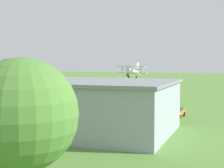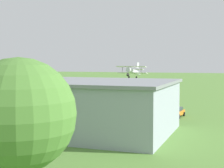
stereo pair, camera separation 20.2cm
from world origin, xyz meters
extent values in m
plane|color=#568438|center=(0.00, 0.00, 0.00)|extent=(400.00, 400.00, 0.00)
cube|color=#99A3AD|center=(5.35, 36.67, 2.97)|extent=(34.88, 16.17, 5.95)
cube|color=gray|center=(5.35, 36.67, 6.12)|extent=(35.50, 16.79, 0.35)
cube|color=#384251|center=(5.14, 29.00, 2.44)|extent=(10.00, 0.43, 4.88)
cylinder|color=silver|center=(2.63, -2.51, 6.27)|extent=(2.06, 6.30, 2.07)
cone|color=black|center=(3.19, 0.80, 5.69)|extent=(0.86, 0.92, 0.84)
cube|color=silver|center=(2.75, -1.83, 5.99)|extent=(7.41, 2.46, 0.33)
cube|color=silver|center=(2.85, -1.21, 7.44)|extent=(7.41, 2.46, 0.33)
cube|color=silver|center=(2.21, -5.03, 7.75)|extent=(0.31, 1.30, 1.47)
cube|color=silver|center=(2.18, -5.20, 6.74)|extent=(2.71, 1.32, 0.23)
cylinder|color=black|center=(3.63, -2.29, 4.91)|extent=(0.24, 0.65, 0.64)
cylinder|color=black|center=(1.76, -1.98, 4.91)|extent=(0.24, 0.65, 0.64)
cylinder|color=#332D28|center=(5.10, -1.90, 6.71)|extent=(0.13, 0.35, 1.53)
cylinder|color=#332D28|center=(0.50, -1.13, 6.71)|extent=(0.13, 0.35, 1.53)
cube|color=orange|center=(-10.63, 21.82, 0.65)|extent=(2.24, 4.54, 0.66)
cube|color=#2D3842|center=(-10.63, 21.82, 1.24)|extent=(1.79, 2.61, 0.51)
cylinder|color=black|center=(-11.27, 23.40, 0.32)|extent=(0.30, 0.66, 0.64)
cylinder|color=black|center=(-9.60, 23.18, 0.32)|extent=(0.30, 0.66, 0.64)
cylinder|color=black|center=(-11.66, 20.46, 0.32)|extent=(0.30, 0.66, 0.64)
cylinder|color=black|center=(-9.99, 20.24, 0.32)|extent=(0.30, 0.66, 0.64)
cylinder|color=beige|center=(18.68, 21.49, 0.40)|extent=(0.36, 0.36, 0.80)
cylinder|color=#72338C|center=(18.68, 21.49, 1.08)|extent=(0.43, 0.43, 0.56)
sphere|color=brown|center=(18.68, 21.49, 1.47)|extent=(0.22, 0.22, 0.22)
cylinder|color=beige|center=(2.52, 17.46, 0.43)|extent=(0.38, 0.38, 0.86)
cylinder|color=beige|center=(2.52, 17.46, 1.17)|extent=(0.45, 0.45, 0.61)
sphere|color=#D8AD84|center=(2.52, 17.46, 1.59)|extent=(0.23, 0.23, 0.23)
sphere|color=#4C7F33|center=(-6.11, 57.98, 5.35)|extent=(6.99, 6.99, 6.99)
cylinder|color=silver|center=(17.05, 3.97, 2.56)|extent=(0.12, 0.12, 5.12)
cone|color=orange|center=(17.75, 3.97, 4.97)|extent=(1.09, 1.43, 0.60)
camera|label=1|loc=(-17.88, 76.40, 8.55)|focal=56.49mm
camera|label=2|loc=(-18.07, 76.34, 8.55)|focal=56.49mm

